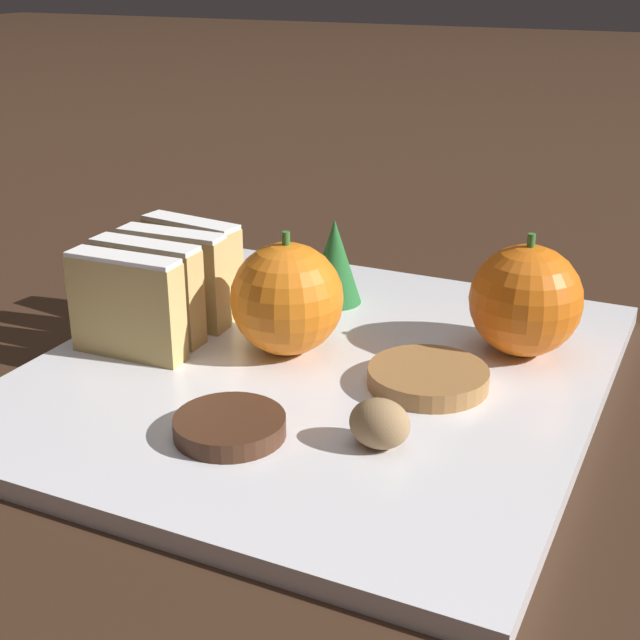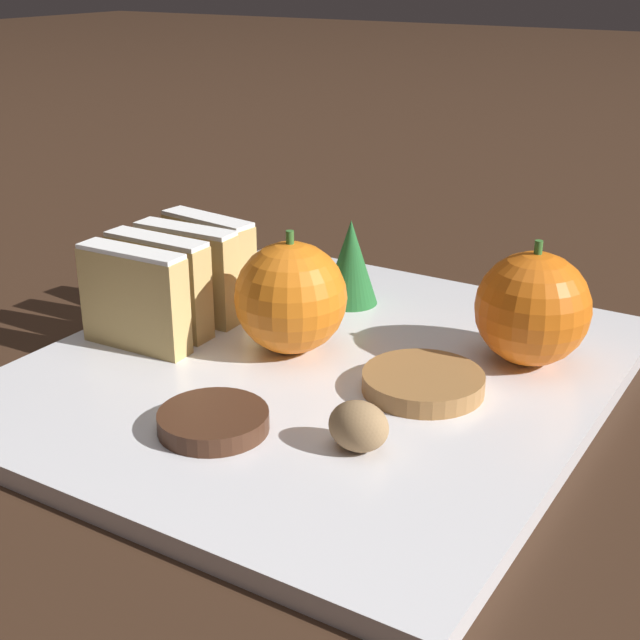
% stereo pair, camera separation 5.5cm
% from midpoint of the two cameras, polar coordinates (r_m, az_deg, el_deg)
% --- Properties ---
extents(ground_plane, '(6.00, 6.00, 0.00)m').
position_cam_midpoint_polar(ground_plane, '(0.56, -2.78, -4.02)').
color(ground_plane, '#382316').
extents(serving_platter, '(0.34, 0.37, 0.01)m').
position_cam_midpoint_polar(serving_platter, '(0.56, -2.79, -3.47)').
color(serving_platter, white).
rests_on(serving_platter, ground_plane).
extents(stollen_slice_front, '(0.08, 0.02, 0.07)m').
position_cam_midpoint_polar(stollen_slice_front, '(0.58, -14.95, 0.81)').
color(stollen_slice_front, tan).
rests_on(stollen_slice_front, serving_platter).
extents(stollen_slice_second, '(0.08, 0.02, 0.07)m').
position_cam_midpoint_polar(stollen_slice_second, '(0.60, -13.54, 1.77)').
color(stollen_slice_second, tan).
rests_on(stollen_slice_second, serving_platter).
extents(stollen_slice_third, '(0.08, 0.02, 0.07)m').
position_cam_midpoint_polar(stollen_slice_third, '(0.62, -11.86, 2.59)').
color(stollen_slice_third, tan).
rests_on(stollen_slice_third, serving_platter).
extents(stollen_slice_fourth, '(0.08, 0.03, 0.07)m').
position_cam_midpoint_polar(stollen_slice_fourth, '(0.64, -10.57, 3.40)').
color(stollen_slice_fourth, tan).
rests_on(stollen_slice_fourth, serving_platter).
extents(orange_near, '(0.07, 0.07, 0.08)m').
position_cam_midpoint_polar(orange_near, '(0.57, 10.38, 1.19)').
color(orange_near, orange).
rests_on(orange_near, serving_platter).
extents(orange_far, '(0.07, 0.07, 0.08)m').
position_cam_midpoint_polar(orange_far, '(0.56, -4.91, 1.31)').
color(orange_far, orange).
rests_on(orange_far, serving_platter).
extents(walnut, '(0.03, 0.03, 0.03)m').
position_cam_midpoint_polar(walnut, '(0.46, 0.45, -6.73)').
color(walnut, '#9E7A51').
rests_on(walnut, serving_platter).
extents(chocolate_cookie, '(0.06, 0.06, 0.01)m').
position_cam_midpoint_polar(chocolate_cookie, '(0.48, -9.07, -6.81)').
color(chocolate_cookie, '#472819').
rests_on(chocolate_cookie, serving_platter).
extents(gingerbread_cookie, '(0.07, 0.07, 0.01)m').
position_cam_midpoint_polar(gingerbread_cookie, '(0.52, 3.83, -3.94)').
color(gingerbread_cookie, '#A3703D').
rests_on(gingerbread_cookie, serving_platter).
extents(evergreen_sprig, '(0.04, 0.04, 0.06)m').
position_cam_midpoint_polar(evergreen_sprig, '(0.65, -1.48, 3.74)').
color(evergreen_sprig, '#23662D').
rests_on(evergreen_sprig, serving_platter).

